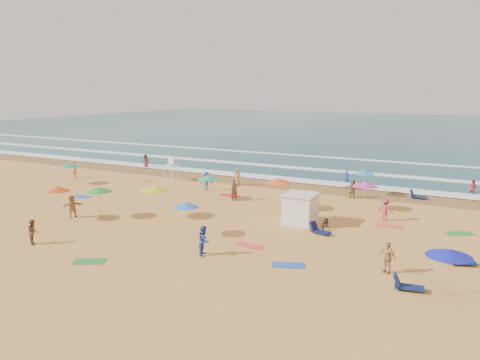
% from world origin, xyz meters
% --- Properties ---
extents(ground, '(220.00, 220.00, 0.00)m').
position_xyz_m(ground, '(0.00, 0.00, 0.00)').
color(ground, gold).
rests_on(ground, ground).
extents(ocean, '(220.00, 140.00, 0.18)m').
position_xyz_m(ocean, '(0.00, 84.00, 0.00)').
color(ocean, '#0C4756').
rests_on(ocean, ground).
extents(wet_sand, '(220.00, 220.00, 0.00)m').
position_xyz_m(wet_sand, '(0.00, 12.50, 0.01)').
color(wet_sand, olive).
rests_on(wet_sand, ground).
extents(surf_foam, '(200.00, 18.70, 0.05)m').
position_xyz_m(surf_foam, '(0.00, 21.32, 0.10)').
color(surf_foam, white).
rests_on(surf_foam, ground).
extents(cabana, '(2.00, 2.00, 2.00)m').
position_xyz_m(cabana, '(4.83, 0.86, 1.00)').
color(cabana, silver).
rests_on(cabana, ground).
extents(cabana_roof, '(2.20, 2.20, 0.12)m').
position_xyz_m(cabana_roof, '(4.83, 0.86, 2.06)').
color(cabana_roof, silver).
rests_on(cabana_roof, cabana).
extents(bicycle, '(0.67, 1.59, 0.82)m').
position_xyz_m(bicycle, '(6.73, 0.56, 0.41)').
color(bicycle, black).
rests_on(bicycle, ground).
extents(lifeguard_stand, '(1.20, 1.20, 2.10)m').
position_xyz_m(lifeguard_stand, '(-12.11, 9.23, 1.05)').
color(lifeguard_stand, white).
rests_on(lifeguard_stand, ground).
extents(beach_umbrellas, '(50.91, 27.72, 0.78)m').
position_xyz_m(beach_umbrellas, '(0.77, 0.25, 2.10)').
color(beach_umbrellas, '#151BB8').
rests_on(beach_umbrellas, ground).
extents(loungers, '(56.59, 26.80, 0.34)m').
position_xyz_m(loungers, '(9.22, -1.60, 0.17)').
color(loungers, '#0F164B').
rests_on(loungers, ground).
extents(towels, '(48.63, 20.66, 0.03)m').
position_xyz_m(towels, '(0.18, -2.05, 0.01)').
color(towels, orange).
rests_on(towels, ground).
extents(beachgoers, '(51.26, 28.55, 2.10)m').
position_xyz_m(beachgoers, '(-0.95, 5.14, 0.78)').
color(beachgoers, tan).
rests_on(beachgoers, ground).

